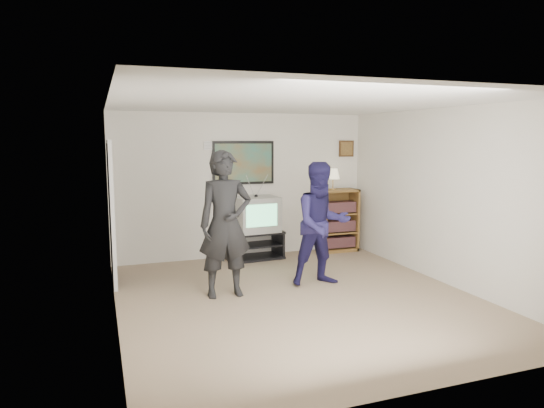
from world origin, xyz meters
TOP-DOWN VIEW (x-y plane):
  - room_shell at (0.00, 0.35)m, footprint 4.51×5.00m
  - media_stand at (0.11, 2.23)m, footprint 1.00×0.60m
  - crt_television at (0.15, 2.23)m, footprint 0.75×0.65m
  - bookshelf at (1.75, 2.28)m, footprint 0.70×0.40m
  - table_lamp at (1.63, 2.27)m, footprint 0.24×0.24m
  - person_tall at (-0.85, 0.46)m, footprint 0.71×0.47m
  - person_short at (0.55, 0.49)m, footprint 0.88×0.70m
  - controller_left at (-0.83, 0.68)m, footprint 0.07×0.13m
  - controller_right at (0.57, 0.71)m, footprint 0.06×0.13m
  - poster at (0.00, 2.48)m, footprint 1.10×0.03m
  - air_vent at (-0.55, 2.48)m, footprint 0.28×0.02m
  - small_picture at (2.00, 2.48)m, footprint 0.30×0.03m
  - doorway at (-2.23, 1.60)m, footprint 0.03×0.85m

SIDE VIEW (x-z plane):
  - media_stand at x=0.11m, z-range 0.00..0.48m
  - bookshelf at x=1.75m, z-range 0.00..1.15m
  - crt_television at x=0.15m, z-range 0.48..1.08m
  - person_short at x=0.55m, z-range 0.00..1.75m
  - person_tall at x=-0.85m, z-range 0.00..1.92m
  - doorway at x=-2.23m, z-range 0.00..2.00m
  - controller_right at x=0.57m, z-range 1.08..1.12m
  - room_shell at x=0.00m, z-range 0.00..2.50m
  - controller_left at x=-0.83m, z-range 1.26..1.30m
  - table_lamp at x=1.63m, z-range 1.15..1.53m
  - poster at x=0.00m, z-range 1.27..2.02m
  - small_picture at x=2.00m, z-range 1.73..2.03m
  - air_vent at x=-0.55m, z-range 1.88..2.02m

